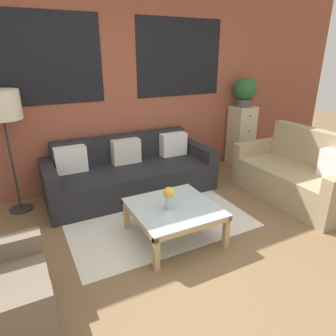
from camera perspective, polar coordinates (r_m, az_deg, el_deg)
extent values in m
plane|color=brown|center=(2.92, 9.15, -19.06)|extent=(16.00, 16.00, 0.00)
cube|color=brown|center=(4.45, -9.15, 14.74)|extent=(8.40, 0.08, 2.80)
cube|color=black|center=(4.17, -22.39, 18.63)|extent=(1.40, 0.01, 1.10)
cube|color=black|center=(4.77, 2.32, 20.21)|extent=(1.40, 0.01, 1.10)
cube|color=silver|center=(3.77, -3.01, -8.66)|extent=(2.10, 1.70, 0.00)
cube|color=#232328|center=(4.16, -6.42, -2.74)|extent=(1.98, 0.72, 0.40)
cube|color=#232328|center=(4.48, -8.57, 1.52)|extent=(1.98, 0.16, 0.78)
cube|color=#232328|center=(3.99, -21.40, -3.83)|extent=(0.16, 0.88, 0.58)
cube|color=#232328|center=(4.65, 5.54, 1.08)|extent=(0.16, 0.88, 0.58)
cube|color=white|center=(4.11, -18.01, 1.53)|extent=(0.40, 0.16, 0.34)
cube|color=beige|center=(4.28, -7.99, 3.16)|extent=(0.40, 0.16, 0.34)
cube|color=white|center=(4.57, 1.03, 4.54)|extent=(0.40, 0.16, 0.34)
cube|color=tan|center=(4.37, 22.00, -2.91)|extent=(0.64, 1.33, 0.42)
cube|color=tan|center=(4.58, 25.74, 0.97)|extent=(0.16, 1.33, 0.92)
cube|color=tan|center=(4.85, 16.36, 1.42)|extent=(0.80, 0.14, 0.62)
cube|color=white|center=(4.18, 29.41, 0.41)|extent=(0.16, 0.40, 0.34)
cube|color=#6B5B4C|center=(2.56, -28.79, -22.82)|extent=(0.64, 0.55, 0.40)
cube|color=silver|center=(3.16, 1.13, -7.41)|extent=(0.86, 0.86, 0.01)
cube|color=tan|center=(2.87, 5.04, -11.35)|extent=(0.86, 0.05, 0.05)
cube|color=tan|center=(3.49, -2.05, -5.04)|extent=(0.86, 0.05, 0.05)
cube|color=tan|center=(3.02, -5.73, -9.57)|extent=(0.05, 0.86, 0.05)
cube|color=tan|center=(3.36, 7.23, -6.30)|extent=(0.05, 0.86, 0.05)
cube|color=tan|center=(2.81, -2.25, -15.90)|extent=(0.06, 0.06, 0.36)
cube|color=tan|center=(3.16, 10.98, -11.69)|extent=(0.06, 0.06, 0.36)
cube|color=tan|center=(3.43, -7.93, -8.73)|extent=(0.06, 0.06, 0.36)
cube|color=tan|center=(3.72, 3.55, -6.03)|extent=(0.06, 0.06, 0.36)
cylinder|color=#2D2D2D|center=(4.29, -26.19, -6.98)|extent=(0.28, 0.28, 0.02)
cylinder|color=#2D2D2D|center=(4.07, -27.49, 0.30)|extent=(0.03, 0.03, 1.14)
cylinder|color=beige|center=(3.91, -29.31, 10.45)|extent=(0.43, 0.43, 0.33)
cube|color=#C6B793|center=(5.43, 13.72, 5.96)|extent=(0.37, 0.36, 1.02)
sphere|color=#38332D|center=(5.21, 15.39, 9.53)|extent=(0.02, 0.02, 0.02)
sphere|color=#38332D|center=(5.26, 15.12, 6.81)|extent=(0.02, 0.02, 0.02)
sphere|color=#38332D|center=(5.33, 14.86, 4.15)|extent=(0.02, 0.02, 0.02)
sphere|color=#38332D|center=(5.41, 14.61, 1.56)|extent=(0.02, 0.02, 0.02)
cylinder|color=#47474C|center=(5.31, 14.26, 11.93)|extent=(0.25, 0.25, 0.12)
sphere|color=#285B2D|center=(5.28, 14.48, 14.32)|extent=(0.38, 0.38, 0.38)
cylinder|color=#ADBCC6|center=(3.07, 0.18, -6.62)|extent=(0.08, 0.08, 0.15)
sphere|color=gold|center=(3.01, 0.18, -4.69)|extent=(0.11, 0.11, 0.11)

